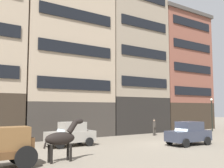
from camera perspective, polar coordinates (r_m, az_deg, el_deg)
ground_plane at (r=21.92m, az=12.35°, el=-12.78°), size 120.00×120.00×0.00m
building_center_left at (r=28.50m, az=-10.49°, el=6.90°), size 9.68×6.66×17.67m
building_center_right at (r=33.04m, az=3.66°, el=5.82°), size 8.59×6.66×18.44m
building_far_right at (r=38.71m, az=13.77°, el=2.83°), size 9.33×6.66×16.45m
cargo_wagon at (r=13.86m, az=-22.45°, el=-12.17°), size 2.90×1.50×1.98m
draft_horse at (r=14.75m, az=-10.92°, el=-11.55°), size 2.34×0.60×2.30m
sedan_dark at (r=21.74m, az=16.44°, el=-10.33°), size 3.77×2.00×1.83m
sedan_light at (r=20.53m, az=-9.02°, el=-10.79°), size 3.72×1.89×1.83m
pedestrian_officer at (r=28.24m, az=9.24°, el=-9.12°), size 0.47×0.47×1.79m
streetlamp_curbside at (r=35.23m, az=21.03°, el=-5.32°), size 0.32×0.32×4.12m
fire_hydrant_curbside at (r=31.09m, az=14.46°, el=-9.69°), size 0.24×0.24×0.83m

